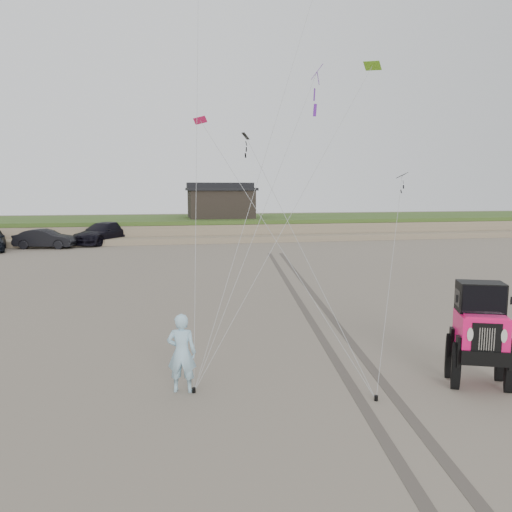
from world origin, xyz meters
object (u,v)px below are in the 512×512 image
(truck_b, at_px, (45,239))
(truck_c, at_px, (103,233))
(man, at_px, (182,353))
(cabin, at_px, (220,202))
(jeep, at_px, (480,345))

(truck_b, height_order, truck_c, truck_c)
(truck_b, relative_size, truck_c, 0.73)
(truck_b, distance_m, man, 30.59)
(cabin, distance_m, truck_b, 16.60)
(truck_b, height_order, man, man)
(cabin, bearing_deg, truck_c, -152.46)
(jeep, xyz_separation_m, man, (-6.72, 0.96, -0.06))
(truck_c, distance_m, jeep, 34.67)
(jeep, bearing_deg, cabin, 112.71)
(truck_b, height_order, jeep, jeep)
(truck_c, bearing_deg, truck_b, -116.04)
(man, bearing_deg, jeep, -175.52)
(truck_b, bearing_deg, cabin, -50.60)
(truck_c, height_order, man, man)
(cabin, height_order, truck_c, cabin)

